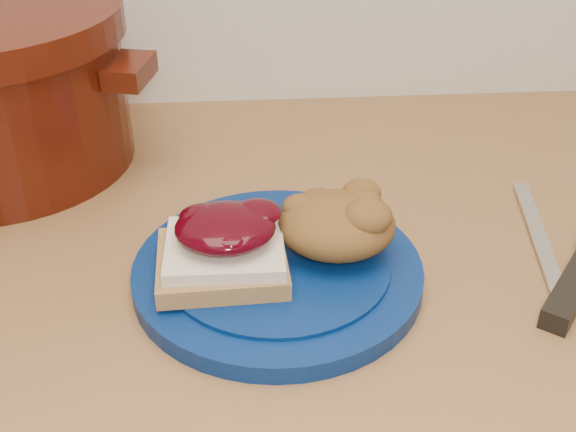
{
  "coord_description": "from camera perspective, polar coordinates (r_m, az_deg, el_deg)",
  "views": [
    {
      "loc": [
        -0.01,
        0.95,
        1.27
      ],
      "look_at": [
        0.03,
        1.45,
        0.95
      ],
      "focal_mm": 45.0,
      "sensor_mm": 36.0,
      "label": 1
    }
  ],
  "objects": [
    {
      "name": "butter_knife",
      "position": [
        0.69,
        19.17,
        -1.4
      ],
      "size": [
        0.04,
        0.18,
        0.0
      ],
      "primitive_type": "cube",
      "rotation": [
        0.0,
        0.0,
        1.41
      ],
      "color": "silver",
      "rests_on": "wood_countertop"
    },
    {
      "name": "sandwich",
      "position": [
        0.57,
        -5.1,
        -2.41
      ],
      "size": [
        0.11,
        0.09,
        0.05
      ],
      "rotation": [
        0.0,
        0.0,
        -0.06
      ],
      "color": "olive",
      "rests_on": "plate"
    },
    {
      "name": "stuffing_mound",
      "position": [
        0.59,
        3.87,
        -0.72
      ],
      "size": [
        0.1,
        0.09,
        0.05
      ],
      "primitive_type": "ellipsoid",
      "rotation": [
        0.0,
        0.0,
        -0.06
      ],
      "color": "brown",
      "rests_on": "plate"
    },
    {
      "name": "plate",
      "position": [
        0.6,
        -0.82,
        -4.45
      ],
      "size": [
        0.25,
        0.25,
        0.02
      ],
      "primitive_type": "cylinder",
      "rotation": [
        0.0,
        0.0,
        -0.06
      ],
      "color": "#051D50",
      "rests_on": "wood_countertop"
    }
  ]
}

